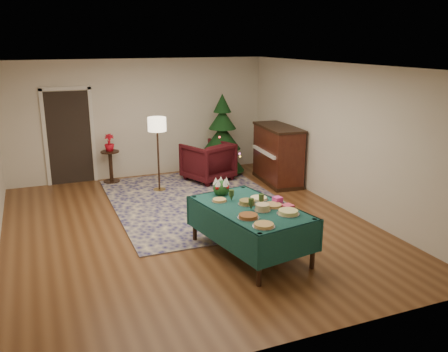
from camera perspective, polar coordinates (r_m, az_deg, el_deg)
name	(u,v)px	position (r m, az deg, el deg)	size (l,w,h in m)	color
room_shell	(188,150)	(7.82, -4.39, 3.12)	(7.00, 7.00, 7.00)	#593319
doorway	(69,135)	(10.95, -18.13, 4.74)	(1.08, 0.04, 2.16)	black
rug	(196,201)	(9.46, -3.34, -3.01)	(3.20, 4.20, 0.02)	#171550
buffet_table	(250,217)	(7.00, 3.17, -4.91)	(1.43, 2.07, 0.74)	black
platter_0	(264,225)	(6.25, 4.81, -5.93)	(0.30, 0.30, 0.05)	silver
platter_1	(288,212)	(6.72, 7.73, -4.35)	(0.32, 0.32, 0.06)	silver
platter_2	(248,216)	(6.54, 2.94, -4.87)	(0.31, 0.31, 0.05)	silver
platter_3	(262,208)	(6.81, 4.65, -3.81)	(0.24, 0.24, 0.10)	silver
platter_4	(273,205)	(6.99, 5.90, -3.55)	(0.30, 0.30, 0.04)	silver
platter_5	(247,202)	(7.05, 2.80, -3.19)	(0.27, 0.27, 0.07)	silver
platter_6	(259,198)	(7.28, 4.18, -2.71)	(0.29, 0.29, 0.04)	silver
platter_7	(219,200)	(7.18, -0.55, -2.94)	(0.24, 0.24, 0.04)	silver
goblet_0	(231,195)	(7.19, 0.90, -2.29)	(0.08, 0.08, 0.17)	#2D471E
goblet_1	(261,199)	(7.01, 4.52, -2.84)	(0.08, 0.08, 0.17)	#2D471E
goblet_2	(251,204)	(6.82, 3.28, -3.36)	(0.08, 0.08, 0.17)	#2D471E
napkin_stack	(288,206)	(6.99, 7.68, -3.61)	(0.15, 0.15, 0.04)	#EC4167
gift_box	(277,200)	(7.14, 6.45, -2.91)	(0.12, 0.12, 0.10)	#E840AB
centerpiece	(221,187)	(7.47, -0.33, -1.28)	(0.27, 0.27, 0.31)	#1E4C1E
armchair	(208,160)	(10.74, -1.95, 1.98)	(0.94, 0.88, 0.97)	#3D0D12
floor_lamp	(157,129)	(9.90, -8.05, 5.65)	(0.38, 0.38, 1.57)	#A57F3F
side_table	(111,167)	(10.90, -13.45, 1.03)	(0.41, 0.41, 0.72)	black
potted_plant	(109,146)	(10.79, -13.61, 3.49)	(0.21, 0.38, 0.21)	red
christmas_tree	(222,139)	(11.19, -0.20, 4.53)	(1.19, 1.19, 1.91)	black
piano	(278,155)	(10.63, 6.47, 2.51)	(0.81, 1.53, 1.28)	black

